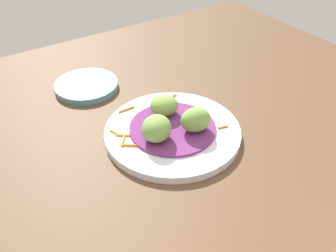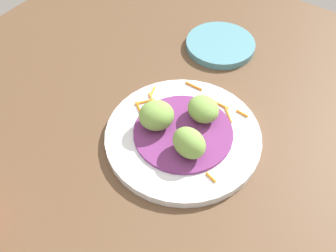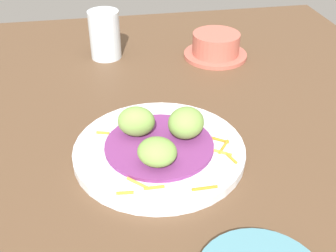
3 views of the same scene
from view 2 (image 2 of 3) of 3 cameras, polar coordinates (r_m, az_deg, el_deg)
The scene contains 8 objects.
table_surface at distance 59.07cm, azimuth 1.60°, elevation -7.26°, with size 110.00×110.00×2.00cm, color brown.
main_plate at distance 61.32cm, azimuth 2.25°, elevation -1.51°, with size 25.00×25.00×1.44cm, color silver.
cabbage_bed at distance 60.55cm, azimuth 2.28°, elevation -0.93°, with size 15.84×15.84×0.55cm, color #702D6B.
carrot_garnish at distance 64.21cm, azimuth 2.27°, elevation 2.83°, with size 15.32×19.21×0.40cm.
guac_scoop_left at distance 59.44cm, azimuth -1.74°, elevation 1.59°, with size 5.57×5.11×4.54cm, color #759E47.
guac_scoop_center at distance 55.95cm, azimuth 3.47°, elevation -2.70°, with size 5.48×4.27×4.52cm, color #759E47.
guac_scoop_right at distance 61.09cm, azimuth 5.30°, elevation 2.54°, with size 5.36×4.80×3.79cm, color #759E47.
side_plate_small at distance 78.82cm, azimuth 7.83°, elevation 11.96°, with size 13.77×13.77×1.40cm, color teal.
Camera 2 is at (-27.24, -16.90, 50.62)cm, focal length 40.76 mm.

